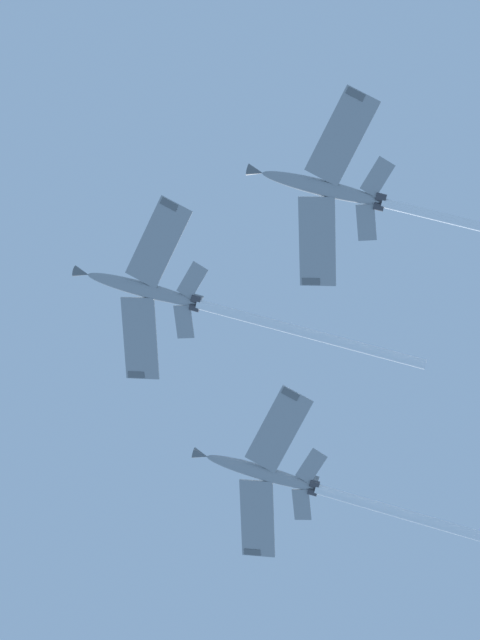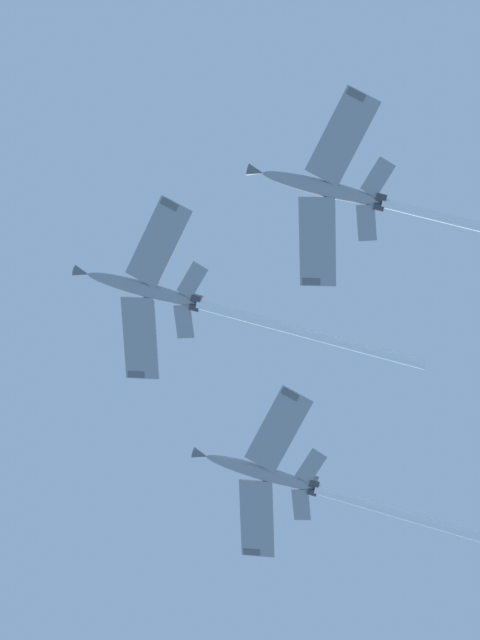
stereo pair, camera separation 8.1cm
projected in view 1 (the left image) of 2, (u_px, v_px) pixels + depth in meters
name	position (u px, v px, depth m)	size (l,w,h in m)	color
jet_lead	(201.00, 305.00, 114.48)	(19.95, 36.63, 8.89)	gray
jet_left_wing	(402.00, 207.00, 107.04)	(19.95, 43.75, 10.05)	gray
jet_right_wing	(328.00, 492.00, 116.52)	(19.94, 38.45, 9.75)	gray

